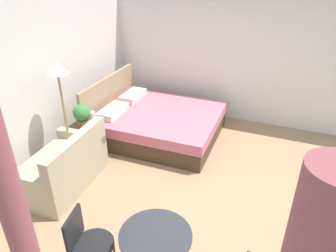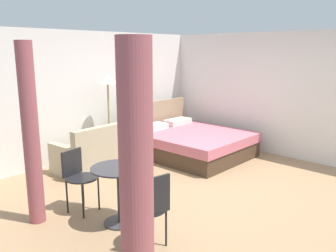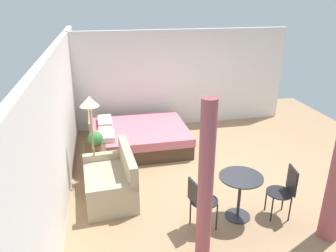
{
  "view_description": "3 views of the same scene",
  "coord_description": "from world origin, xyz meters",
  "px_view_note": "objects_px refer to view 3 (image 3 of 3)",
  "views": [
    {
      "loc": [
        -3.51,
        -0.8,
        2.98
      ],
      "look_at": [
        0.51,
        0.85,
        0.67
      ],
      "focal_mm": 33.08,
      "sensor_mm": 36.0,
      "label": 1
    },
    {
      "loc": [
        -4.23,
        -3.22,
        2.16
      ],
      "look_at": [
        -0.17,
        0.66,
        0.96
      ],
      "focal_mm": 37.64,
      "sensor_mm": 36.0,
      "label": 2
    },
    {
      "loc": [
        -5.77,
        2.09,
        3.39
      ],
      "look_at": [
        -0.05,
        0.92,
        1.03
      ],
      "focal_mm": 35.2,
      "sensor_mm": 36.0,
      "label": 3
    }
  ],
  "objects_px": {
    "vase": "(97,141)",
    "balcony_table": "(240,189)",
    "nightstand": "(97,159)",
    "potted_plant": "(96,140)",
    "couch": "(112,182)",
    "cafe_chair_near_couch": "(200,199)",
    "bed": "(137,137)",
    "floor_lamp": "(90,110)",
    "cafe_chair_near_window": "(285,188)"
  },
  "relations": [
    {
      "from": "balcony_table",
      "to": "cafe_chair_near_window",
      "type": "bearing_deg",
      "value": -98.9
    },
    {
      "from": "nightstand",
      "to": "floor_lamp",
      "type": "height_order",
      "value": "floor_lamp"
    },
    {
      "from": "cafe_chair_near_couch",
      "to": "floor_lamp",
      "type": "bearing_deg",
      "value": 42.25
    },
    {
      "from": "balcony_table",
      "to": "cafe_chair_near_window",
      "type": "xyz_separation_m",
      "value": [
        -0.11,
        -0.72,
        -0.0
      ]
    },
    {
      "from": "bed",
      "to": "vase",
      "type": "xyz_separation_m",
      "value": [
        -0.79,
        0.89,
        0.32
      ]
    },
    {
      "from": "potted_plant",
      "to": "cafe_chair_near_couch",
      "type": "distance_m",
      "value": 2.56
    },
    {
      "from": "bed",
      "to": "cafe_chair_near_window",
      "type": "bearing_deg",
      "value": -146.31
    },
    {
      "from": "couch",
      "to": "nightstand",
      "type": "distance_m",
      "value": 1.04
    },
    {
      "from": "vase",
      "to": "cafe_chair_near_window",
      "type": "relative_size",
      "value": 0.18
    },
    {
      "from": "nightstand",
      "to": "cafe_chair_near_couch",
      "type": "relative_size",
      "value": 0.63
    },
    {
      "from": "couch",
      "to": "potted_plant",
      "type": "distance_m",
      "value": 1.03
    },
    {
      "from": "balcony_table",
      "to": "cafe_chair_near_couch",
      "type": "bearing_deg",
      "value": 101.6
    },
    {
      "from": "bed",
      "to": "nightstand",
      "type": "distance_m",
      "value": 1.3
    },
    {
      "from": "nightstand",
      "to": "cafe_chair_near_window",
      "type": "bearing_deg",
      "value": -125.79
    },
    {
      "from": "floor_lamp",
      "to": "balcony_table",
      "type": "xyz_separation_m",
      "value": [
        -1.56,
        -2.26,
        -0.94
      ]
    },
    {
      "from": "bed",
      "to": "balcony_table",
      "type": "distance_m",
      "value": 3.21
    },
    {
      "from": "couch",
      "to": "nightstand",
      "type": "xyz_separation_m",
      "value": [
        1.0,
        0.26,
        -0.04
      ]
    },
    {
      "from": "nightstand",
      "to": "floor_lamp",
      "type": "distance_m",
      "value": 1.29
    },
    {
      "from": "nightstand",
      "to": "potted_plant",
      "type": "distance_m",
      "value": 0.48
    },
    {
      "from": "bed",
      "to": "couch",
      "type": "xyz_separation_m",
      "value": [
        -1.91,
        0.66,
        0.02
      ]
    },
    {
      "from": "nightstand",
      "to": "vase",
      "type": "xyz_separation_m",
      "value": [
        0.12,
        -0.03,
        0.34
      ]
    },
    {
      "from": "couch",
      "to": "balcony_table",
      "type": "relative_size",
      "value": 1.9
    },
    {
      "from": "bed",
      "to": "potted_plant",
      "type": "distance_m",
      "value": 1.43
    },
    {
      "from": "potted_plant",
      "to": "balcony_table",
      "type": "bearing_deg",
      "value": -130.86
    },
    {
      "from": "bed",
      "to": "floor_lamp",
      "type": "height_order",
      "value": "floor_lamp"
    },
    {
      "from": "vase",
      "to": "cafe_chair_near_window",
      "type": "height_order",
      "value": "cafe_chair_near_window"
    },
    {
      "from": "potted_plant",
      "to": "vase",
      "type": "distance_m",
      "value": 0.26
    },
    {
      "from": "vase",
      "to": "balcony_table",
      "type": "height_order",
      "value": "balcony_table"
    },
    {
      "from": "vase",
      "to": "balcony_table",
      "type": "bearing_deg",
      "value": -134.18
    },
    {
      "from": "nightstand",
      "to": "balcony_table",
      "type": "height_order",
      "value": "balcony_table"
    },
    {
      "from": "vase",
      "to": "cafe_chair_near_couch",
      "type": "distance_m",
      "value": 2.73
    },
    {
      "from": "vase",
      "to": "cafe_chair_near_window",
      "type": "distance_m",
      "value": 3.68
    },
    {
      "from": "balcony_table",
      "to": "cafe_chair_near_couch",
      "type": "xyz_separation_m",
      "value": [
        -0.15,
        0.71,
        0.01
      ]
    },
    {
      "from": "bed",
      "to": "cafe_chair_near_couch",
      "type": "relative_size",
      "value": 2.62
    },
    {
      "from": "couch",
      "to": "vase",
      "type": "height_order",
      "value": "couch"
    },
    {
      "from": "couch",
      "to": "balcony_table",
      "type": "height_order",
      "value": "couch"
    },
    {
      "from": "potted_plant",
      "to": "couch",
      "type": "bearing_deg",
      "value": -164.71
    },
    {
      "from": "potted_plant",
      "to": "cafe_chair_near_couch",
      "type": "height_order",
      "value": "potted_plant"
    },
    {
      "from": "bed",
      "to": "potted_plant",
      "type": "height_order",
      "value": "bed"
    },
    {
      "from": "couch",
      "to": "nightstand",
      "type": "bearing_deg",
      "value": 14.72
    },
    {
      "from": "nightstand",
      "to": "cafe_chair_near_couch",
      "type": "bearing_deg",
      "value": -144.79
    },
    {
      "from": "bed",
      "to": "potted_plant",
      "type": "xyz_separation_m",
      "value": [
        -1.01,
        0.91,
        0.45
      ]
    },
    {
      "from": "balcony_table",
      "to": "cafe_chair_near_couch",
      "type": "relative_size",
      "value": 0.88
    },
    {
      "from": "potted_plant",
      "to": "balcony_table",
      "type": "height_order",
      "value": "potted_plant"
    },
    {
      "from": "floor_lamp",
      "to": "potted_plant",
      "type": "bearing_deg",
      "value": -6.34
    },
    {
      "from": "bed",
      "to": "balcony_table",
      "type": "bearing_deg",
      "value": -155.95
    },
    {
      "from": "bed",
      "to": "cafe_chair_near_window",
      "type": "xyz_separation_m",
      "value": [
        -3.04,
        -2.03,
        0.24
      ]
    },
    {
      "from": "floor_lamp",
      "to": "cafe_chair_near_window",
      "type": "xyz_separation_m",
      "value": [
        -1.67,
        -2.98,
        -0.94
      ]
    },
    {
      "from": "bed",
      "to": "vase",
      "type": "bearing_deg",
      "value": 131.47
    },
    {
      "from": "potted_plant",
      "to": "vase",
      "type": "relative_size",
      "value": 2.44
    }
  ]
}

